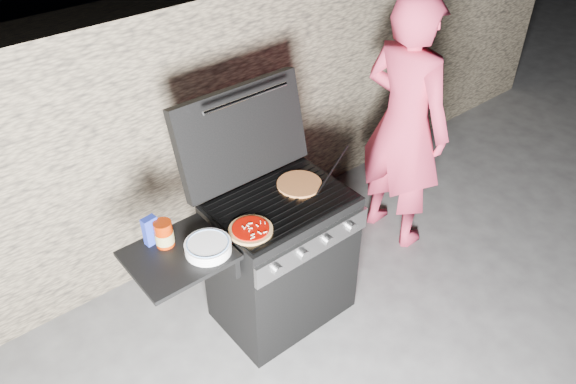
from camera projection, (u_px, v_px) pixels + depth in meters
ground at (282, 309)px, 3.72m from camera, size 50.00×50.00×0.00m
stone_wall at (185, 129)px, 3.83m from camera, size 8.00×0.35×1.80m
gas_grill at (249, 278)px, 3.32m from camera, size 1.34×0.79×0.91m
pizza_topped at (251, 229)px, 2.96m from camera, size 0.28×0.28×0.03m
pizza_plain at (299, 184)px, 3.29m from camera, size 0.33×0.33×0.01m
sauce_jar at (164, 234)px, 2.85m from camera, size 0.11×0.11×0.15m
blue_carton at (151, 230)px, 2.86m from camera, size 0.08×0.05×0.16m
plate_stack at (208, 247)px, 2.84m from camera, size 0.30×0.30×0.05m
person at (405, 125)px, 3.81m from camera, size 0.48×0.70×1.85m
tongs at (333, 169)px, 3.34m from camera, size 0.42×0.19×0.09m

